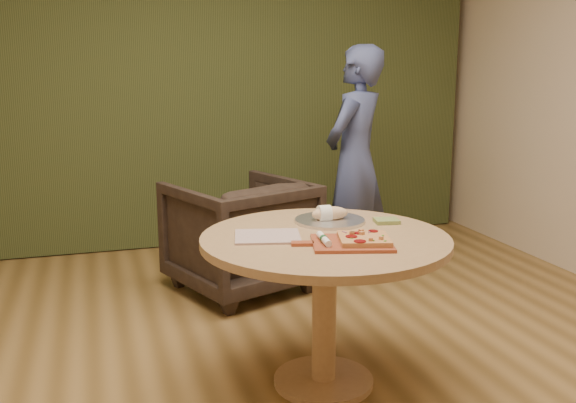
{
  "coord_description": "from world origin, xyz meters",
  "views": [
    {
      "loc": [
        -0.91,
        -2.52,
        1.54
      ],
      "look_at": [
        -0.05,
        0.25,
        0.91
      ],
      "focal_mm": 40.0,
      "sensor_mm": 36.0,
      "label": 1
    }
  ],
  "objects_px": {
    "pedestal_table": "(325,265)",
    "person_standing": "(355,160)",
    "serving_tray": "(330,220)",
    "bread_roll": "(328,214)",
    "pizza_paddle": "(349,243)",
    "armchair": "(240,230)",
    "flatbread_pizza": "(364,239)",
    "cutlery_roll": "(324,239)"
  },
  "relations": [
    {
      "from": "flatbread_pizza",
      "to": "cutlery_roll",
      "type": "distance_m",
      "value": 0.18
    },
    {
      "from": "flatbread_pizza",
      "to": "pedestal_table",
      "type": "bearing_deg",
      "value": 121.1
    },
    {
      "from": "pizza_paddle",
      "to": "flatbread_pizza",
      "type": "bearing_deg",
      "value": 3.23
    },
    {
      "from": "pizza_paddle",
      "to": "armchair",
      "type": "xyz_separation_m",
      "value": [
        -0.13,
        1.61,
        -0.33
      ]
    },
    {
      "from": "pizza_paddle",
      "to": "cutlery_roll",
      "type": "relative_size",
      "value": 2.37
    },
    {
      "from": "flatbread_pizza",
      "to": "armchair",
      "type": "height_order",
      "value": "armchair"
    },
    {
      "from": "serving_tray",
      "to": "armchair",
      "type": "xyz_separation_m",
      "value": [
        -0.2,
        1.19,
        -0.33
      ]
    },
    {
      "from": "person_standing",
      "to": "bread_roll",
      "type": "bearing_deg",
      "value": 22.11
    },
    {
      "from": "flatbread_pizza",
      "to": "pizza_paddle",
      "type": "bearing_deg",
      "value": 167.9
    },
    {
      "from": "serving_tray",
      "to": "bread_roll",
      "type": "distance_m",
      "value": 0.04
    },
    {
      "from": "serving_tray",
      "to": "person_standing",
      "type": "height_order",
      "value": "person_standing"
    },
    {
      "from": "flatbread_pizza",
      "to": "bread_roll",
      "type": "distance_m",
      "value": 0.43
    },
    {
      "from": "pedestal_table",
      "to": "pizza_paddle",
      "type": "bearing_deg",
      "value": -74.07
    },
    {
      "from": "pizza_paddle",
      "to": "person_standing",
      "type": "xyz_separation_m",
      "value": [
        0.8,
        1.82,
        0.08
      ]
    },
    {
      "from": "pedestal_table",
      "to": "person_standing",
      "type": "distance_m",
      "value": 1.87
    },
    {
      "from": "cutlery_roll",
      "to": "armchair",
      "type": "xyz_separation_m",
      "value": [
        -0.02,
        1.59,
        -0.35
      ]
    },
    {
      "from": "bread_roll",
      "to": "person_standing",
      "type": "height_order",
      "value": "person_standing"
    },
    {
      "from": "pedestal_table",
      "to": "armchair",
      "type": "relative_size",
      "value": 1.37
    },
    {
      "from": "armchair",
      "to": "bread_roll",
      "type": "bearing_deg",
      "value": 78.1
    },
    {
      "from": "pizza_paddle",
      "to": "cutlery_roll",
      "type": "distance_m",
      "value": 0.12
    },
    {
      "from": "person_standing",
      "to": "cutlery_roll",
      "type": "bearing_deg",
      "value": 23.11
    },
    {
      "from": "cutlery_roll",
      "to": "person_standing",
      "type": "relative_size",
      "value": 0.12
    },
    {
      "from": "pedestal_table",
      "to": "flatbread_pizza",
      "type": "height_order",
      "value": "flatbread_pizza"
    },
    {
      "from": "pizza_paddle",
      "to": "armchair",
      "type": "relative_size",
      "value": 0.55
    },
    {
      "from": "pedestal_table",
      "to": "person_standing",
      "type": "bearing_deg",
      "value": 62.68
    },
    {
      "from": "flatbread_pizza",
      "to": "serving_tray",
      "type": "distance_m",
      "value": 0.43
    },
    {
      "from": "pedestal_table",
      "to": "cutlery_roll",
      "type": "relative_size",
      "value": 5.87
    },
    {
      "from": "bread_roll",
      "to": "pizza_paddle",
      "type": "bearing_deg",
      "value": -97.88
    },
    {
      "from": "pizza_paddle",
      "to": "bread_roll",
      "type": "distance_m",
      "value": 0.43
    },
    {
      "from": "pedestal_table",
      "to": "serving_tray",
      "type": "relative_size",
      "value": 3.29
    },
    {
      "from": "pizza_paddle",
      "to": "pedestal_table",
      "type": "bearing_deg",
      "value": 121.27
    },
    {
      "from": "cutlery_roll",
      "to": "person_standing",
      "type": "bearing_deg",
      "value": 69.8
    },
    {
      "from": "cutlery_roll",
      "to": "serving_tray",
      "type": "height_order",
      "value": "cutlery_roll"
    },
    {
      "from": "pedestal_table",
      "to": "cutlery_roll",
      "type": "height_order",
      "value": "cutlery_roll"
    },
    {
      "from": "pedestal_table",
      "to": "pizza_paddle",
      "type": "distance_m",
      "value": 0.23
    },
    {
      "from": "pizza_paddle",
      "to": "cutlery_roll",
      "type": "xyz_separation_m",
      "value": [
        -0.11,
        0.02,
        0.02
      ]
    },
    {
      "from": "serving_tray",
      "to": "pizza_paddle",
      "type": "bearing_deg",
      "value": -99.07
    },
    {
      "from": "pedestal_table",
      "to": "bread_roll",
      "type": "distance_m",
      "value": 0.33
    },
    {
      "from": "serving_tray",
      "to": "flatbread_pizza",
      "type": "bearing_deg",
      "value": -90.48
    },
    {
      "from": "pizza_paddle",
      "to": "person_standing",
      "type": "height_order",
      "value": "person_standing"
    },
    {
      "from": "pedestal_table",
      "to": "person_standing",
      "type": "height_order",
      "value": "person_standing"
    },
    {
      "from": "pizza_paddle",
      "to": "flatbread_pizza",
      "type": "height_order",
      "value": "flatbread_pizza"
    }
  ]
}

